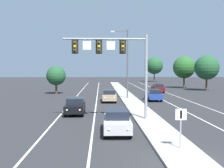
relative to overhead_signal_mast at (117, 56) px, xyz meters
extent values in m
plane|color=#28282B|center=(2.74, -10.93, -5.49)|extent=(260.00, 260.00, 0.00)
cube|color=#9E9B93|center=(2.74, 7.07, -5.42)|extent=(2.40, 110.00, 0.15)
cube|color=silver|center=(-1.96, 14.07, -5.49)|extent=(0.14, 100.00, 0.01)
cube|color=silver|center=(7.44, 14.07, -5.49)|extent=(0.14, 100.00, 0.01)
cube|color=silver|center=(-5.26, 14.07, -5.49)|extent=(0.14, 100.00, 0.01)
cube|color=silver|center=(10.74, 14.07, -5.49)|extent=(0.14, 100.00, 0.01)
cylinder|color=gray|center=(2.51, 0.01, -1.74)|extent=(0.24, 0.24, 7.20)
cylinder|color=gray|center=(-1.02, 0.01, 1.46)|extent=(7.05, 0.16, 0.16)
cube|color=black|center=(0.49, 0.05, 0.81)|extent=(0.56, 0.06, 1.20)
cube|color=#38330F|center=(0.49, 0.01, 0.81)|extent=(0.32, 0.32, 1.00)
sphere|color=#282828|center=(0.49, -0.16, 1.13)|extent=(0.22, 0.22, 0.22)
sphere|color=#F2A819|center=(0.49, -0.16, 0.81)|extent=(0.22, 0.22, 0.22)
sphere|color=#282828|center=(0.49, -0.16, 0.49)|extent=(0.22, 0.22, 0.22)
cube|color=black|center=(-1.52, 0.05, 0.81)|extent=(0.56, 0.06, 1.20)
cube|color=#38330F|center=(-1.52, 0.01, 0.81)|extent=(0.32, 0.32, 1.00)
sphere|color=#282828|center=(-1.52, -0.16, 1.13)|extent=(0.22, 0.22, 0.22)
sphere|color=#F2A819|center=(-1.52, -0.16, 0.81)|extent=(0.22, 0.22, 0.22)
sphere|color=#282828|center=(-1.52, -0.16, 0.49)|extent=(0.22, 0.22, 0.22)
cube|color=black|center=(-3.54, 0.05, 0.81)|extent=(0.56, 0.06, 1.20)
cube|color=#38330F|center=(-3.54, 0.01, 0.81)|extent=(0.32, 0.32, 1.00)
sphere|color=#282828|center=(-3.54, -0.16, 1.13)|extent=(0.22, 0.22, 0.22)
sphere|color=#F2A819|center=(-3.54, -0.16, 0.81)|extent=(0.22, 0.22, 0.22)
sphere|color=#282828|center=(-3.54, -0.16, 0.49)|extent=(0.22, 0.22, 0.22)
cube|color=white|center=(-0.51, -0.01, 0.91)|extent=(0.70, 0.04, 0.70)
cube|color=white|center=(-2.53, -0.01, 0.91)|extent=(0.70, 0.04, 0.70)
cylinder|color=gray|center=(2.93, -8.86, -4.24)|extent=(0.08, 0.08, 2.20)
cube|color=white|center=(2.93, -8.89, -3.49)|extent=(0.60, 0.03, 0.60)
cube|color=black|center=(2.93, -8.91, -3.49)|extent=(0.12, 0.01, 0.44)
cylinder|color=#4C4C51|center=(2.56, 16.94, -0.34)|extent=(0.20, 0.20, 10.00)
cylinder|color=#4C4C51|center=(1.46, 16.94, 4.46)|extent=(2.20, 0.12, 0.12)
cube|color=#B7B7B2|center=(0.36, 16.94, 4.31)|extent=(0.56, 0.28, 0.20)
cube|color=#B7B7BC|center=(-0.25, -4.49, -4.82)|extent=(1.89, 4.43, 0.70)
cube|color=black|center=(-0.25, -4.27, -4.19)|extent=(1.63, 2.41, 0.56)
sphere|color=#EAE5C6|center=(0.28, -6.68, -4.77)|extent=(0.18, 0.18, 0.18)
sphere|color=#EAE5C6|center=(-0.87, -6.65, -4.77)|extent=(0.18, 0.18, 0.18)
cylinder|color=black|center=(0.52, -6.00, -5.17)|extent=(0.23, 0.64, 0.64)
cylinder|color=black|center=(-1.08, -5.97, -5.17)|extent=(0.23, 0.64, 0.64)
cylinder|color=black|center=(0.58, -3.00, -5.17)|extent=(0.23, 0.64, 0.64)
cylinder|color=black|center=(-1.02, -2.97, -5.17)|extent=(0.23, 0.64, 0.64)
cube|color=black|center=(-3.88, 3.51, -4.82)|extent=(1.85, 4.42, 0.70)
cube|color=black|center=(-3.88, 3.73, -4.19)|extent=(1.61, 2.40, 0.56)
sphere|color=#EAE5C6|center=(-3.27, 1.33, -4.77)|extent=(0.18, 0.18, 0.18)
sphere|color=#EAE5C6|center=(-4.43, 1.32, -4.77)|extent=(0.18, 0.18, 0.18)
cylinder|color=black|center=(-3.06, 2.02, -5.17)|extent=(0.23, 0.64, 0.64)
cylinder|color=black|center=(-4.66, 2.00, -5.17)|extent=(0.23, 0.64, 0.64)
cylinder|color=black|center=(-3.10, 5.02, -5.17)|extent=(0.23, 0.64, 0.64)
cylinder|color=black|center=(-4.70, 5.00, -5.17)|extent=(0.23, 0.64, 0.64)
cube|color=tan|center=(-0.26, 13.30, -4.82)|extent=(1.81, 4.40, 0.70)
cube|color=black|center=(-0.26, 13.52, -4.19)|extent=(1.59, 2.38, 0.56)
sphere|color=#EAE5C6|center=(0.31, 11.12, -4.77)|extent=(0.18, 0.18, 0.18)
sphere|color=#EAE5C6|center=(-0.84, 11.13, -4.77)|extent=(0.18, 0.18, 0.18)
cylinder|color=black|center=(0.53, 11.80, -5.17)|extent=(0.22, 0.64, 0.64)
cylinder|color=black|center=(-1.07, 11.81, -5.17)|extent=(0.22, 0.64, 0.64)
cylinder|color=black|center=(0.54, 14.80, -5.17)|extent=(0.22, 0.64, 0.64)
cylinder|color=black|center=(-1.06, 14.81, -5.17)|extent=(0.22, 0.64, 0.64)
cube|color=navy|center=(5.90, 14.47, -4.82)|extent=(1.89, 4.43, 0.70)
cube|color=black|center=(5.91, 14.25, -4.19)|extent=(1.63, 2.41, 0.56)
sphere|color=#EAE5C6|center=(5.28, 16.64, -4.77)|extent=(0.18, 0.18, 0.18)
sphere|color=#EAE5C6|center=(6.43, 16.66, -4.77)|extent=(0.18, 0.18, 0.18)
cylinder|color=black|center=(5.07, 15.95, -5.17)|extent=(0.23, 0.64, 0.64)
cylinder|color=black|center=(6.67, 15.99, -5.17)|extent=(0.23, 0.64, 0.64)
cylinder|color=black|center=(5.13, 12.96, -5.17)|extent=(0.23, 0.64, 0.64)
cylinder|color=black|center=(6.73, 12.99, -5.17)|extent=(0.23, 0.64, 0.64)
cube|color=#5B0F14|center=(9.26, 27.43, -4.82)|extent=(1.81, 4.40, 0.70)
cube|color=black|center=(9.26, 27.21, -4.19)|extent=(1.59, 2.38, 0.56)
sphere|color=#EAE5C6|center=(8.69, 29.61, -4.77)|extent=(0.18, 0.18, 0.18)
sphere|color=#EAE5C6|center=(9.84, 29.61, -4.77)|extent=(0.18, 0.18, 0.18)
cylinder|color=black|center=(8.47, 28.93, -5.17)|extent=(0.22, 0.64, 0.64)
cylinder|color=black|center=(10.07, 28.93, -5.17)|extent=(0.22, 0.64, 0.64)
cylinder|color=black|center=(8.46, 25.93, -5.17)|extent=(0.22, 0.64, 0.64)
cylinder|color=black|center=(10.06, 25.93, -5.17)|extent=(0.22, 0.64, 0.64)
cylinder|color=#4C3823|center=(17.41, 37.89, -4.13)|extent=(0.36, 0.36, 2.73)
sphere|color=#235623|center=(17.41, 37.89, -0.77)|extent=(4.99, 4.99, 4.99)
cylinder|color=#4C3823|center=(-9.17, 24.98, -4.57)|extent=(0.36, 0.36, 1.85)
sphere|color=#1E4C28|center=(-9.17, 24.98, -2.28)|extent=(3.39, 3.39, 3.39)
cylinder|color=#4C3823|center=(19.86, 30.95, -4.15)|extent=(0.36, 0.36, 2.68)
sphere|color=#1E4C28|center=(19.86, 30.95, -0.85)|extent=(4.90, 4.90, 4.90)
cylinder|color=#4C3823|center=(16.53, 67.93, -3.94)|extent=(0.36, 0.36, 3.11)
sphere|color=#1E4C28|center=(16.53, 67.93, -0.11)|extent=(5.68, 5.68, 5.68)
camera|label=1|loc=(-1.37, -23.34, -1.02)|focal=44.11mm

